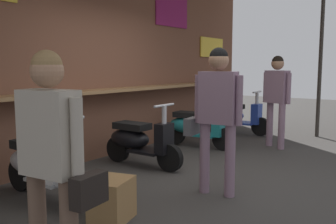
{
  "coord_description": "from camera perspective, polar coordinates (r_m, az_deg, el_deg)",
  "views": [
    {
      "loc": [
        -4.21,
        -2.52,
        1.51
      ],
      "look_at": [
        0.54,
        0.88,
        0.79
      ],
      "focal_mm": 39.98,
      "sensor_mm": 36.0,
      "label": 1
    }
  ],
  "objects": [
    {
      "name": "ground_plane",
      "position": [
        5.13,
        4.55,
        -10.07
      ],
      "size": [
        27.25,
        27.25,
        0.0
      ],
      "primitive_type": "plane",
      "color": "#383533"
    },
    {
      "name": "market_stall_facade",
      "position": [
        6.09,
        -10.59,
        13.29
      ],
      "size": [
        9.73,
        2.77,
        3.92
      ],
      "color": "brown",
      "rests_on": "ground_plane"
    },
    {
      "name": "scooter_silver",
      "position": [
        4.54,
        -18.79,
        -7.6
      ],
      "size": [
        0.46,
        1.4,
        0.97
      ],
      "rotation": [
        0.0,
        0.0,
        -1.59
      ],
      "color": "#B2B5BA",
      "rests_on": "ground_plane"
    },
    {
      "name": "scooter_black",
      "position": [
        5.68,
        -4.56,
        -4.33
      ],
      "size": [
        0.46,
        1.4,
        0.97
      ],
      "rotation": [
        0.0,
        0.0,
        -1.56
      ],
      "color": "black",
      "rests_on": "ground_plane"
    },
    {
      "name": "scooter_teal",
      "position": [
        6.98,
        4.07,
        -2.2
      ],
      "size": [
        0.49,
        1.4,
        0.97
      ],
      "rotation": [
        0.0,
        0.0,
        -1.5
      ],
      "color": "#197075",
      "rests_on": "ground_plane"
    },
    {
      "name": "scooter_blue",
      "position": [
        8.52,
        10.29,
        -0.62
      ],
      "size": [
        0.46,
        1.4,
        0.97
      ],
      "rotation": [
        0.0,
        0.0,
        -1.54
      ],
      "color": "#233D9E",
      "rests_on": "ground_plane"
    },
    {
      "name": "shopper_with_handbag",
      "position": [
        4.34,
        7.43,
        0.96
      ],
      "size": [
        0.32,
        0.67,
        1.72
      ],
      "rotation": [
        0.0,
        0.0,
        3.26
      ],
      "color": "gray",
      "rests_on": "ground_plane"
    },
    {
      "name": "shopper_browsing",
      "position": [
        7.13,
        16.24,
        3.06
      ],
      "size": [
        0.31,
        0.56,
        1.69
      ],
      "rotation": [
        0.0,
        0.0,
        -0.27
      ],
      "color": "gray",
      "rests_on": "ground_plane"
    },
    {
      "name": "shopper_passing",
      "position": [
        2.56,
        -17.27,
        -5.38
      ],
      "size": [
        0.31,
        0.64,
        1.61
      ],
      "rotation": [
        0.0,
        0.0,
        0.11
      ],
      "color": "brown",
      "rests_on": "ground_plane"
    },
    {
      "name": "merchandise_crate",
      "position": [
        3.79,
        -8.55,
        -13.08
      ],
      "size": [
        0.49,
        0.43,
        0.42
      ],
      "primitive_type": "cube",
      "rotation": [
        0.0,
        0.0,
        0.27
      ],
      "color": "olive",
      "rests_on": "ground_plane"
    }
  ]
}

